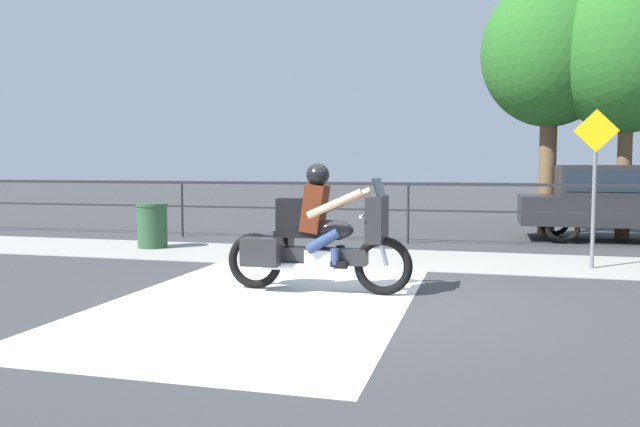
# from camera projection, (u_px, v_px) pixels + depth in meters

# --- Properties ---
(ground_plane) EXTENTS (120.00, 120.00, 0.00)m
(ground_plane) POSITION_uv_depth(u_px,v_px,m) (352.00, 299.00, 7.46)
(ground_plane) COLOR #38383A
(sidewalk_band) EXTENTS (44.00, 2.40, 0.01)m
(sidewalk_band) POSITION_uv_depth(u_px,v_px,m) (393.00, 259.00, 10.74)
(sidewalk_band) COLOR #99968E
(sidewalk_band) RESTS_ON ground
(crosswalk_band) EXTENTS (3.43, 6.00, 0.01)m
(crosswalk_band) POSITION_uv_depth(u_px,v_px,m) (267.00, 298.00, 7.52)
(crosswalk_band) COLOR silver
(crosswalk_band) RESTS_ON ground
(fence_railing) EXTENTS (36.00, 0.05, 1.26)m
(fence_railing) POSITION_uv_depth(u_px,v_px,m) (408.00, 196.00, 12.77)
(fence_railing) COLOR #232326
(fence_railing) RESTS_ON ground
(motorcycle) EXTENTS (2.41, 0.76, 1.63)m
(motorcycle) POSITION_uv_depth(u_px,v_px,m) (316.00, 236.00, 7.85)
(motorcycle) COLOR black
(motorcycle) RESTS_ON ground
(parked_car) EXTENTS (4.32, 1.68, 1.62)m
(parked_car) POSITION_uv_depth(u_px,v_px,m) (621.00, 198.00, 13.24)
(parked_car) COLOR #232326
(parked_car) RESTS_ON ground
(trash_bin) EXTENTS (0.59, 0.59, 0.87)m
(trash_bin) POSITION_uv_depth(u_px,v_px,m) (152.00, 226.00, 12.13)
(trash_bin) COLOR #284C2D
(trash_bin) RESTS_ON ground
(street_sign) EXTENTS (0.66, 0.06, 2.46)m
(street_sign) POSITION_uv_depth(u_px,v_px,m) (595.00, 171.00, 9.58)
(street_sign) COLOR slate
(street_sign) RESTS_ON ground
(tree_behind_sign) EXTENTS (3.14, 3.14, 5.97)m
(tree_behind_sign) POSITION_uv_depth(u_px,v_px,m) (551.00, 53.00, 14.35)
(tree_behind_sign) COLOR brown
(tree_behind_sign) RESTS_ON ground
(tree_behind_car) EXTENTS (3.28, 3.28, 5.93)m
(tree_behind_car) POSITION_uv_depth(u_px,v_px,m) (628.00, 50.00, 13.46)
(tree_behind_car) COLOR brown
(tree_behind_car) RESTS_ON ground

